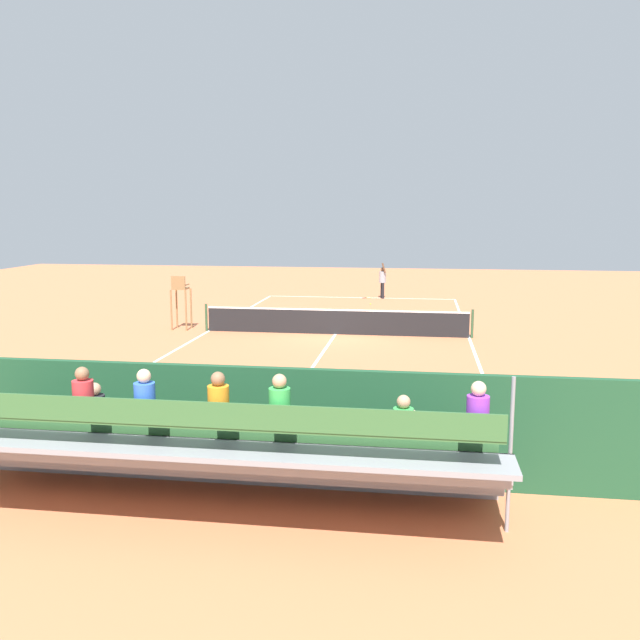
# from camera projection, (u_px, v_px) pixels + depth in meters

# --- Properties ---
(ground_plane) EXTENTS (60.00, 60.00, 0.00)m
(ground_plane) POSITION_uv_depth(u_px,v_px,m) (335.00, 334.00, 25.75)
(ground_plane) COLOR #CC7047
(court_line_markings) EXTENTS (10.10, 22.20, 0.01)m
(court_line_markings) POSITION_uv_depth(u_px,v_px,m) (336.00, 334.00, 25.79)
(court_line_markings) COLOR white
(court_line_markings) RESTS_ON ground
(tennis_net) EXTENTS (10.30, 0.10, 1.07)m
(tennis_net) POSITION_uv_depth(u_px,v_px,m) (335.00, 321.00, 25.67)
(tennis_net) COLOR black
(tennis_net) RESTS_ON ground
(backdrop_wall) EXTENTS (18.00, 0.16, 2.00)m
(backdrop_wall) POSITION_uv_depth(u_px,v_px,m) (237.00, 421.00, 11.92)
(backdrop_wall) COLOR #1E4C2D
(backdrop_wall) RESTS_ON ground
(bleacher_stand) EXTENTS (9.06, 2.40, 2.48)m
(bleacher_stand) POSITION_uv_depth(u_px,v_px,m) (220.00, 450.00, 10.53)
(bleacher_stand) COLOR gray
(bleacher_stand) RESTS_ON ground
(umpire_chair) EXTENTS (0.67, 0.67, 2.14)m
(umpire_chair) POSITION_uv_depth(u_px,v_px,m) (180.00, 297.00, 26.62)
(umpire_chair) COLOR olive
(umpire_chair) RESTS_ON ground
(courtside_bench) EXTENTS (1.80, 0.40, 0.93)m
(courtside_bench) POSITION_uv_depth(u_px,v_px,m) (430.00, 441.00, 12.21)
(courtside_bench) COLOR #9E754C
(courtside_bench) RESTS_ON ground
(equipment_bag) EXTENTS (0.90, 0.36, 0.36)m
(equipment_bag) POSITION_uv_depth(u_px,v_px,m) (312.00, 457.00, 12.46)
(equipment_bag) COLOR black
(equipment_bag) RESTS_ON ground
(tennis_player) EXTENTS (0.46, 0.56, 1.93)m
(tennis_player) POSITION_uv_depth(u_px,v_px,m) (383.00, 279.00, 36.05)
(tennis_player) COLOR black
(tennis_player) RESTS_ON ground
(tennis_racket) EXTENTS (0.55, 0.47, 0.03)m
(tennis_racket) POSITION_uv_depth(u_px,v_px,m) (369.00, 298.00, 36.39)
(tennis_racket) COLOR black
(tennis_racket) RESTS_ON ground
(tennis_ball_near) EXTENTS (0.07, 0.07, 0.07)m
(tennis_ball_near) POSITION_uv_depth(u_px,v_px,m) (370.00, 304.00, 33.83)
(tennis_ball_near) COLOR #CCDB33
(tennis_ball_near) RESTS_ON ground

